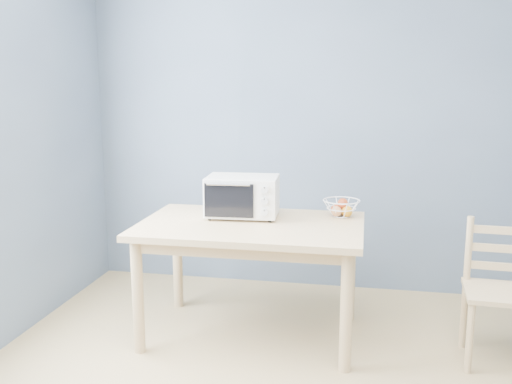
% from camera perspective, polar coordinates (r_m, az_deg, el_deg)
% --- Properties ---
extents(room, '(4.01, 4.51, 2.61)m').
position_cam_1_polar(room, '(2.21, 6.42, 2.42)').
color(room, tan).
rests_on(room, ground).
extents(dining_table, '(1.40, 0.90, 0.75)m').
position_cam_1_polar(dining_table, '(3.62, -0.51, -4.67)').
color(dining_table, tan).
rests_on(dining_table, ground).
extents(toaster_oven, '(0.48, 0.36, 0.27)m').
position_cam_1_polar(toaster_oven, '(3.72, -1.65, -0.36)').
color(toaster_oven, white).
rests_on(toaster_oven, dining_table).
extents(fruit_basket, '(0.32, 0.32, 0.12)m').
position_cam_1_polar(fruit_basket, '(3.79, 8.51, -1.57)').
color(fruit_basket, white).
rests_on(fruit_basket, dining_table).
extents(dining_chair, '(0.41, 0.41, 0.84)m').
position_cam_1_polar(dining_chair, '(3.65, 23.11, -9.34)').
color(dining_chair, tan).
rests_on(dining_chair, ground).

